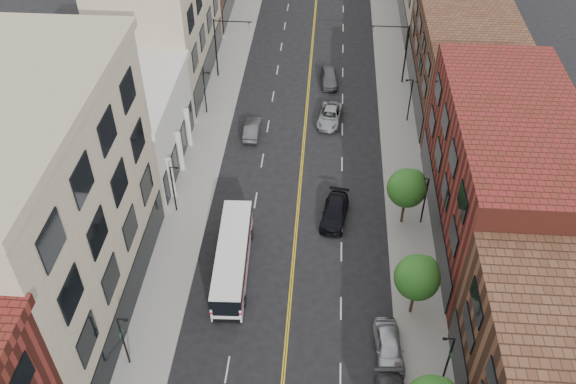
% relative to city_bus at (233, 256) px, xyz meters
% --- Properties ---
extents(sidewalk_left, '(4.00, 110.00, 0.15)m').
position_rel_city_bus_xyz_m(sidewalk_left, '(-5.16, 17.68, -1.55)').
color(sidewalk_left, gray).
rests_on(sidewalk_left, ground).
extents(sidewalk_right, '(4.00, 110.00, 0.15)m').
position_rel_city_bus_xyz_m(sidewalk_right, '(14.84, 17.68, -1.55)').
color(sidewalk_right, gray).
rests_on(sidewalk_right, ground).
extents(bldg_l_tanoffice, '(10.00, 22.00, 18.00)m').
position_rel_city_bus_xyz_m(bldg_l_tanoffice, '(-12.16, -4.32, 7.37)').
color(bldg_l_tanoffice, tan).
rests_on(bldg_l_tanoffice, ground).
extents(bldg_l_white, '(10.00, 14.00, 8.00)m').
position_rel_city_bus_xyz_m(bldg_l_white, '(-12.16, 13.68, 2.37)').
color(bldg_l_white, silver).
rests_on(bldg_l_white, ground).
extents(bldg_l_far_a, '(10.00, 20.00, 18.00)m').
position_rel_city_bus_xyz_m(bldg_l_far_a, '(-12.16, 30.68, 7.37)').
color(bldg_l_far_a, tan).
rests_on(bldg_l_far_a, ground).
extents(bldg_r_mid, '(10.00, 22.00, 12.00)m').
position_rel_city_bus_xyz_m(bldg_r_mid, '(21.84, 6.68, 4.37)').
color(bldg_r_mid, '#5E2218').
rests_on(bldg_r_mid, ground).
extents(bldg_r_far_a, '(10.00, 20.00, 10.00)m').
position_rel_city_bus_xyz_m(bldg_r_far_a, '(21.84, 27.68, 3.37)').
color(bldg_r_far_a, '#553122').
rests_on(bldg_r_far_a, ground).
extents(tree_r_2, '(3.40, 3.40, 5.59)m').
position_rel_city_bus_xyz_m(tree_r_2, '(14.23, -3.25, 2.50)').
color(tree_r_2, black).
rests_on(tree_r_2, sidewalk_right).
extents(tree_r_3, '(3.40, 3.40, 5.59)m').
position_rel_city_bus_xyz_m(tree_r_3, '(14.23, 6.75, 2.50)').
color(tree_r_3, black).
rests_on(tree_r_3, sidewalk_right).
extents(lamp_l_1, '(0.81, 0.55, 5.05)m').
position_rel_city_bus_xyz_m(lamp_l_1, '(-6.11, -9.32, 1.34)').
color(lamp_l_1, black).
rests_on(lamp_l_1, sidewalk_left).
extents(lamp_l_2, '(0.81, 0.55, 5.05)m').
position_rel_city_bus_xyz_m(lamp_l_2, '(-6.11, 6.68, 1.34)').
color(lamp_l_2, black).
rests_on(lamp_l_2, sidewalk_left).
extents(lamp_l_3, '(0.81, 0.55, 5.05)m').
position_rel_city_bus_xyz_m(lamp_l_3, '(-6.11, 22.68, 1.34)').
color(lamp_l_3, black).
rests_on(lamp_l_3, sidewalk_left).
extents(lamp_r_1, '(0.81, 0.55, 5.05)m').
position_rel_city_bus_xyz_m(lamp_r_1, '(15.79, -9.32, 1.34)').
color(lamp_r_1, black).
rests_on(lamp_r_1, sidewalk_right).
extents(lamp_r_2, '(0.81, 0.55, 5.05)m').
position_rel_city_bus_xyz_m(lamp_r_2, '(15.79, 6.68, 1.34)').
color(lamp_r_2, black).
rests_on(lamp_r_2, sidewalk_right).
extents(lamp_r_3, '(0.81, 0.55, 5.05)m').
position_rel_city_bus_xyz_m(lamp_r_3, '(15.79, 22.68, 1.34)').
color(lamp_r_3, black).
rests_on(lamp_r_3, sidewalk_right).
extents(signal_mast_left, '(4.49, 0.18, 7.20)m').
position_rel_city_bus_xyz_m(signal_mast_left, '(-5.43, 30.68, 3.02)').
color(signal_mast_left, black).
rests_on(signal_mast_left, sidewalk_left).
extents(signal_mast_right, '(4.49, 0.18, 7.20)m').
position_rel_city_bus_xyz_m(signal_mast_right, '(15.10, 30.68, 3.02)').
color(signal_mast_right, black).
rests_on(signal_mast_right, sidewalk_right).
extents(city_bus, '(2.98, 10.99, 2.80)m').
position_rel_city_bus_xyz_m(city_bus, '(0.00, 0.00, 0.00)').
color(city_bus, white).
rests_on(city_bus, ground).
extents(car_parked_far, '(2.31, 4.97, 1.65)m').
position_rel_city_bus_xyz_m(car_parked_far, '(12.24, -7.19, -0.81)').
color(car_parked_far, '#B9BBC1').
rests_on(car_parked_far, ground).
extents(car_lane_behind, '(1.54, 4.37, 1.44)m').
position_rel_city_bus_xyz_m(car_lane_behind, '(-0.66, 19.08, -0.91)').
color(car_lane_behind, '#424146').
rests_on(car_lane_behind, ground).
extents(car_lane_a, '(2.85, 5.52, 1.53)m').
position_rel_city_bus_xyz_m(car_lane_a, '(8.18, 6.75, -0.86)').
color(car_lane_a, black).
rests_on(car_lane_a, ground).
extents(car_lane_b, '(3.07, 5.46, 1.44)m').
position_rel_city_bus_xyz_m(car_lane_b, '(7.45, 22.04, -0.91)').
color(car_lane_b, '#989C9F').
rests_on(car_lane_b, ground).
extents(car_lane_c, '(2.31, 4.93, 1.63)m').
position_rel_city_bus_xyz_m(car_lane_c, '(7.20, 30.01, -0.81)').
color(car_lane_c, '#4D4D52').
rests_on(car_lane_c, ground).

